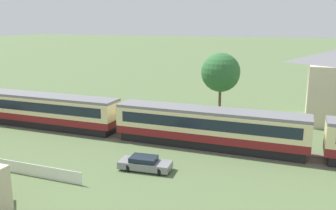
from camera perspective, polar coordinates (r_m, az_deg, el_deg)
The scene contains 4 objects.
passenger_train at distance 35.80m, azimuth 6.96°, elevation -3.41°, with size 100.79×3.22×3.94m.
railway_track at distance 35.68m, azimuth 24.21°, elevation -8.24°, with size 157.06×3.60×0.04m.
parked_car_grey at distance 30.74m, azimuth -3.73°, elevation -9.33°, with size 4.58×2.15×1.18m.
yard_tree_0 at distance 47.22m, azimuth 8.45°, elevation 5.19°, with size 5.12×5.12×8.51m.
Camera 1 is at (-18.71, -32.52, 12.24)m, focal length 38.00 mm.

